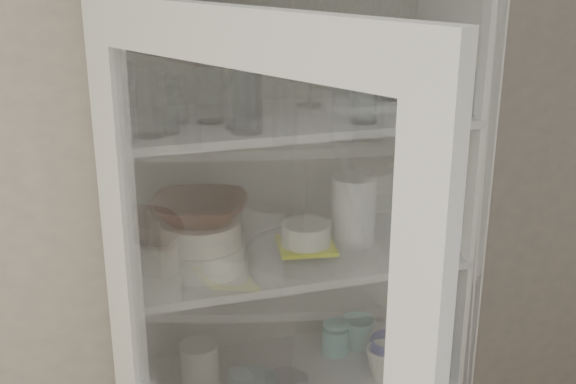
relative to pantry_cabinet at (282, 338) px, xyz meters
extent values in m
cube|color=#9C9890|center=(-0.20, 0.16, 0.36)|extent=(3.60, 0.02, 2.60)
cube|color=silver|center=(-0.48, -0.06, 0.11)|extent=(0.03, 0.45, 2.10)
cube|color=silver|center=(0.48, -0.06, 0.11)|extent=(0.03, 0.45, 2.10)
cube|color=gray|center=(0.00, 0.15, 0.11)|extent=(1.00, 0.03, 2.10)
cube|color=silver|center=(0.00, -0.08, -0.09)|extent=(0.94, 0.42, 0.02)
cube|color=silver|center=(0.00, -0.08, 0.31)|extent=(0.94, 0.42, 0.02)
cube|color=silver|center=(0.00, -0.08, 0.71)|extent=(0.94, 0.42, 0.02)
cube|color=silver|center=(-0.29, -0.69, 1.01)|extent=(0.45, 0.82, 0.10)
cube|color=silver|center=(-0.48, -0.33, 0.56)|extent=(0.08, 0.10, 0.80)
cube|color=silver|center=(-0.10, -1.04, 0.56)|extent=(0.08, 0.10, 0.80)
cube|color=silver|center=(-0.29, -0.69, 0.56)|extent=(0.35, 0.64, 0.78)
cylinder|color=silver|center=(-0.34, -0.17, 0.78)|extent=(0.08, 0.08, 0.13)
cylinder|color=silver|center=(-0.38, -0.19, 0.80)|extent=(0.10, 0.10, 0.15)
cylinder|color=silver|center=(-0.16, -0.17, 0.79)|extent=(0.07, 0.07, 0.13)
cylinder|color=silver|center=(-0.15, -0.22, 0.80)|extent=(0.10, 0.10, 0.16)
cylinder|color=silver|center=(0.16, -0.21, 0.79)|extent=(0.07, 0.07, 0.13)
cylinder|color=silver|center=(0.33, -0.21, 0.78)|extent=(0.07, 0.07, 0.12)
cylinder|color=silver|center=(0.41, -0.22, 0.79)|extent=(0.08, 0.08, 0.14)
cylinder|color=silver|center=(-0.30, -0.07, 0.79)|extent=(0.08, 0.08, 0.13)
cylinder|color=silver|center=(-0.10, -0.06, 0.79)|extent=(0.07, 0.07, 0.14)
cylinder|color=silver|center=(-0.22, -0.09, 0.79)|extent=(0.09, 0.09, 0.15)
cylinder|color=silver|center=(-0.12, -0.08, 0.79)|extent=(0.08, 0.08, 0.14)
cylinder|color=silver|center=(-0.26, -0.10, 0.36)|extent=(0.24, 0.24, 0.07)
cylinder|color=silver|center=(-0.29, 0.05, 0.38)|extent=(0.19, 0.19, 0.11)
cylinder|color=white|center=(-0.26, -0.10, 0.42)|extent=(0.23, 0.23, 0.07)
imported|color=#44170D|center=(-0.26, -0.10, 0.49)|extent=(0.32, 0.32, 0.06)
cylinder|color=silver|center=(0.04, -0.10, 0.33)|extent=(0.36, 0.36, 0.02)
cube|color=yellow|center=(0.04, -0.10, 0.35)|extent=(0.18, 0.18, 0.01)
cylinder|color=silver|center=(0.04, -0.10, 0.38)|extent=(0.14, 0.14, 0.06)
cylinder|color=silver|center=(0.20, -0.05, 0.42)|extent=(0.13, 0.13, 0.20)
imported|color=#16289E|center=(0.30, -0.15, -0.03)|extent=(0.14, 0.14, 0.10)
imported|color=teal|center=(0.25, 0.00, -0.03)|extent=(0.13, 0.13, 0.10)
imported|color=silver|center=(0.26, -0.18, -0.03)|extent=(0.14, 0.14, 0.10)
cylinder|color=teal|center=(0.17, -0.01, -0.04)|extent=(0.08, 0.08, 0.08)
ellipsoid|color=teal|center=(0.17, -0.01, 0.01)|extent=(0.08, 0.08, 0.02)
cylinder|color=silver|center=(-0.04, -0.15, -0.06)|extent=(0.11, 0.11, 0.04)
cylinder|color=silver|center=(-0.27, -0.05, -0.01)|extent=(0.14, 0.14, 0.13)
camera|label=1|loc=(-0.56, -1.88, 1.16)|focal=45.00mm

